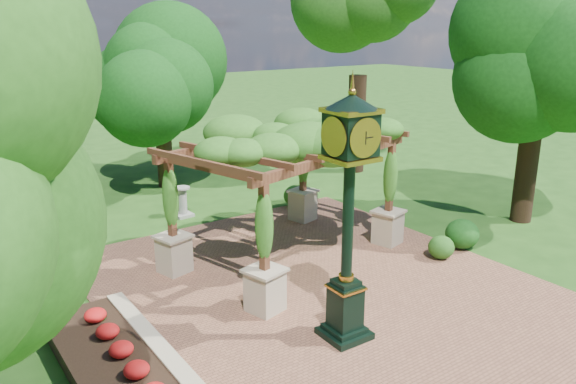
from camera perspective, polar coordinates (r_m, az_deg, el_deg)
ground at (r=13.68m, az=6.17°, el=-11.36°), size 120.00×120.00×0.00m
brick_plaza at (r=14.35m, az=3.51°, el=-9.79°), size 10.00×12.00×0.04m
border_wall at (r=11.86m, az=-13.17°, el=-15.40°), size 0.35×5.00×0.40m
flower_bed at (r=11.63m, az=-17.43°, el=-16.57°), size 1.50×5.00×0.36m
pedestal_clock at (r=11.12m, az=6.20°, el=-0.59°), size 1.06×1.06×5.24m
pergola at (r=15.17m, az=-0.06°, el=4.77°), size 7.14×5.42×4.00m
sundial at (r=19.71m, az=-10.64°, el=-1.16°), size 0.62×0.62×1.06m
shrub_front at (r=16.48m, az=15.30°, el=-5.44°), size 0.97×0.97×0.66m
shrub_mid at (r=17.35m, az=17.27°, el=-4.08°), size 1.30×1.30×0.88m
shrub_back at (r=20.31m, az=0.80°, el=-0.40°), size 0.92×0.92×0.80m
tree_north at (r=22.86m, az=-12.95°, el=11.87°), size 4.50×4.50×6.76m
tree_east_near at (r=19.70m, az=24.32°, el=12.73°), size 4.54×4.54×8.06m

